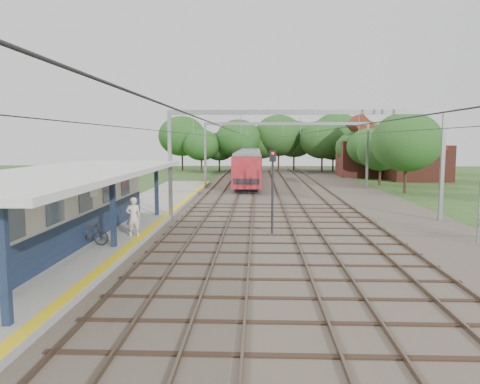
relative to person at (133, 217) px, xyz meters
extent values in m
plane|color=#2D4C1E|center=(5.60, -8.26, -1.34)|extent=(160.00, 160.00, 0.00)
cube|color=#473D33|center=(9.60, 21.74, -1.29)|extent=(18.00, 90.00, 0.10)
cube|color=gray|center=(-1.90, 5.74, -1.16)|extent=(5.00, 52.00, 0.35)
cube|color=yellow|center=(0.35, 5.74, -0.98)|extent=(0.45, 52.00, 0.01)
cube|color=beige|center=(-3.30, -1.26, 0.71)|extent=(3.20, 18.00, 3.40)
cube|color=#121E38|center=(-1.68, -1.26, -0.29)|extent=(0.06, 18.00, 1.40)
cube|color=slate|center=(-1.67, -1.26, 1.21)|extent=(0.05, 16.00, 1.30)
cube|color=#121E38|center=(-0.30, -11.26, 0.61)|extent=(0.22, 0.22, 3.20)
cube|color=#121E38|center=(-0.30, -2.26, 0.61)|extent=(0.22, 0.22, 3.20)
cube|color=#121E38|center=(-0.30, 6.74, 0.61)|extent=(0.22, 0.22, 3.20)
cube|color=silver|center=(-2.20, -2.26, 2.33)|extent=(6.40, 20.00, 0.24)
cube|color=white|center=(-0.40, -4.26, 1.66)|extent=(0.06, 0.85, 0.26)
cube|color=brown|center=(1.38, 21.74, -1.16)|extent=(0.07, 88.00, 0.15)
cube|color=brown|center=(2.82, 21.74, -1.16)|extent=(0.07, 88.00, 0.15)
cube|color=brown|center=(4.38, 21.74, -1.16)|extent=(0.07, 88.00, 0.15)
cube|color=brown|center=(5.82, 21.74, -1.16)|extent=(0.07, 88.00, 0.15)
cube|color=brown|center=(8.08, 21.74, -1.16)|extent=(0.07, 88.00, 0.15)
cube|color=brown|center=(9.52, 21.74, -1.16)|extent=(0.07, 88.00, 0.15)
cube|color=brown|center=(11.68, 21.74, -1.16)|extent=(0.07, 88.00, 0.15)
cube|color=brown|center=(13.12, 21.74, -1.16)|extent=(0.07, 88.00, 0.15)
cube|color=gray|center=(0.60, 6.74, 2.16)|extent=(0.22, 0.22, 7.00)
cube|color=gray|center=(17.60, 6.74, 2.16)|extent=(0.22, 0.22, 7.00)
cube|color=gray|center=(9.10, 6.74, 5.51)|extent=(17.00, 0.20, 0.30)
cube|color=gray|center=(0.60, 26.74, 2.16)|extent=(0.22, 0.22, 7.00)
cube|color=gray|center=(17.60, 26.74, 2.16)|extent=(0.22, 0.22, 7.00)
cube|color=gray|center=(9.10, 26.74, 5.51)|extent=(17.00, 0.20, 0.30)
cylinder|color=black|center=(2.10, 21.74, 4.16)|extent=(0.02, 88.00, 0.02)
cylinder|color=black|center=(5.10, 21.74, 4.16)|extent=(0.02, 88.00, 0.02)
cylinder|color=black|center=(8.80, 21.74, 4.16)|extent=(0.02, 88.00, 0.02)
cylinder|color=black|center=(12.40, 21.74, 4.16)|extent=(0.02, 88.00, 0.02)
cylinder|color=#382619|center=(-4.40, 52.74, 0.10)|extent=(0.28, 0.28, 2.88)
ellipsoid|color=#234B1A|center=(-4.40, 52.74, 3.62)|extent=(6.72, 6.72, 5.76)
cylinder|color=#382619|center=(1.60, 54.74, -0.08)|extent=(0.28, 0.28, 2.52)
ellipsoid|color=#234B1A|center=(1.60, 54.74, 3.00)|extent=(5.88, 5.88, 5.04)
cylinder|color=#382619|center=(7.60, 51.74, 0.28)|extent=(0.28, 0.28, 3.24)
ellipsoid|color=#234B1A|center=(7.60, 51.74, 4.24)|extent=(7.56, 7.56, 6.48)
cylinder|color=#382619|center=(13.60, 53.74, 0.01)|extent=(0.28, 0.28, 2.70)
ellipsoid|color=#234B1A|center=(13.60, 53.74, 3.31)|extent=(6.30, 6.30, 5.40)
cylinder|color=#382619|center=(20.10, 29.74, -0.08)|extent=(0.28, 0.28, 2.52)
ellipsoid|color=#234B1A|center=(20.10, 29.74, 3.00)|extent=(5.88, 5.88, 5.04)
cylinder|color=#382619|center=(20.60, 45.74, 0.10)|extent=(0.28, 0.28, 2.88)
ellipsoid|color=#234B1A|center=(20.60, 45.74, 3.62)|extent=(6.72, 6.72, 5.76)
cube|color=brown|center=(26.60, 37.74, 0.91)|extent=(7.00, 6.00, 4.50)
cube|color=maroon|center=(26.60, 37.74, 4.06)|extent=(4.99, 6.12, 4.99)
cube|color=brown|center=(21.60, 43.74, 1.16)|extent=(8.00, 6.00, 5.00)
cube|color=maroon|center=(21.60, 43.74, 4.56)|extent=(5.52, 6.12, 5.52)
imported|color=white|center=(0.00, 0.00, 0.00)|extent=(0.83, 0.66, 1.97)
imported|color=black|center=(-1.47, -2.08, -0.44)|extent=(1.84, 0.65, 1.09)
cube|color=black|center=(5.10, 29.50, -1.02)|extent=(2.27, 16.20, 0.44)
cube|color=maroon|center=(5.10, 29.50, 0.75)|extent=(2.84, 17.61, 3.07)
cube|color=black|center=(5.10, 29.50, 1.06)|extent=(2.88, 16.20, 0.88)
cube|color=slate|center=(5.10, 29.50, 2.41)|extent=(2.61, 17.61, 0.28)
cube|color=black|center=(5.10, 47.71, -1.02)|extent=(2.27, 16.20, 0.44)
cube|color=maroon|center=(5.10, 47.71, 0.75)|extent=(2.84, 17.61, 3.07)
cube|color=black|center=(5.10, 47.71, 1.06)|extent=(2.88, 16.20, 0.88)
cube|color=slate|center=(5.10, 47.71, 2.41)|extent=(2.61, 17.61, 0.28)
cylinder|color=black|center=(6.95, 2.24, 0.75)|extent=(0.16, 0.16, 4.17)
cube|color=black|center=(6.95, 2.24, 2.94)|extent=(0.36, 0.30, 0.57)
sphere|color=red|center=(6.95, 2.14, 3.09)|extent=(0.15, 0.15, 0.15)
camera|label=1|loc=(6.16, -22.67, 3.77)|focal=35.00mm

